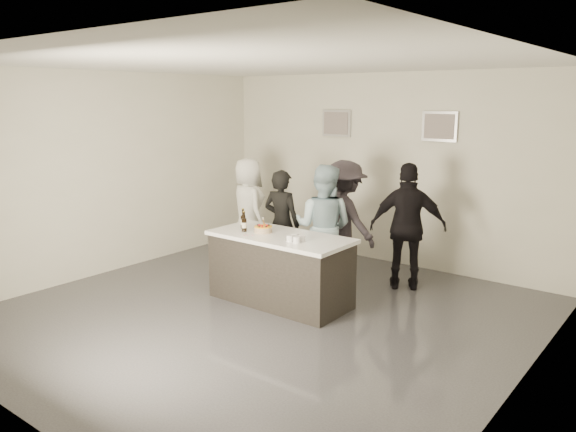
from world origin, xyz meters
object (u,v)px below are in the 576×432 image
object	(u,v)px
cake	(263,230)
beer_bottle_a	(243,219)
person_guest_back	(344,219)
person_main_blue	(323,227)
person_main_black	(282,224)
bar_counter	(280,269)
beer_bottle_b	(244,222)
person_guest_right	(408,227)
person_guest_left	(248,208)

from	to	relation	value
cake	beer_bottle_a	xyz separation A→B (m)	(-0.37, 0.02, 0.09)
beer_bottle_a	person_guest_back	xyz separation A→B (m)	(0.69, 1.43, -0.16)
person_main_blue	person_guest_back	xyz separation A→B (m)	(-0.02, 0.57, 0.00)
cake	beer_bottle_a	distance (m)	0.38
person_main_black	person_guest_back	xyz separation A→B (m)	(0.74, 0.53, 0.07)
bar_counter	person_main_blue	distance (m)	0.95
beer_bottle_b	person_guest_right	xyz separation A→B (m)	(1.53, 1.65, -0.15)
person_guest_left	person_guest_back	size ratio (longest dim) A/B	0.96
beer_bottle_b	person_main_blue	world-z (taller)	person_main_blue
cake	person_main_black	xyz separation A→B (m)	(-0.42, 0.91, -0.14)
beer_bottle_b	person_guest_back	size ratio (longest dim) A/B	0.15
person_guest_left	person_guest_back	xyz separation A→B (m)	(1.79, 0.10, 0.04)
person_guest_back	person_guest_left	bearing A→B (deg)	18.09
person_main_black	person_guest_right	distance (m)	1.83
person_main_blue	person_guest_right	world-z (taller)	person_guest_right
cake	person_main_black	bearing A→B (deg)	114.70
beer_bottle_a	person_main_black	size ratio (longest dim) A/B	0.16
beer_bottle_a	person_guest_right	size ratio (longest dim) A/B	0.15
person_guest_right	person_guest_back	size ratio (longest dim) A/B	1.01
bar_counter	person_guest_back	size ratio (longest dim) A/B	1.07
beer_bottle_a	person_guest_right	xyz separation A→B (m)	(1.67, 1.52, -0.15)
beer_bottle_b	person_main_black	bearing A→B (deg)	100.56
bar_counter	person_guest_right	world-z (taller)	person_guest_right
person_guest_right	person_guest_back	bearing A→B (deg)	-22.90
beer_bottle_b	person_main_blue	bearing A→B (deg)	59.75
person_main_black	person_main_blue	size ratio (longest dim) A/B	0.92
bar_counter	beer_bottle_b	size ratio (longest dim) A/B	7.15
cake	person_guest_back	world-z (taller)	person_guest_back
person_main_blue	person_guest_left	distance (m)	1.87
beer_bottle_a	bar_counter	bearing A→B (deg)	0.48
beer_bottle_b	person_main_black	xyz separation A→B (m)	(-0.19, 1.03, -0.23)
bar_counter	person_guest_right	size ratio (longest dim) A/B	1.06
cake	person_main_blue	xyz separation A→B (m)	(0.35, 0.87, -0.07)
cake	person_main_black	distance (m)	1.01
bar_counter	person_guest_left	bearing A→B (deg)	142.66
bar_counter	person_guest_right	distance (m)	1.88
cake	person_main_blue	size ratio (longest dim) A/B	0.14
beer_bottle_a	cake	bearing A→B (deg)	-2.74
cake	beer_bottle_a	bearing A→B (deg)	177.26
bar_counter	person_main_black	bearing A→B (deg)	127.55
bar_counter	cake	size ratio (longest dim) A/B	7.94
beer_bottle_b	person_guest_back	xyz separation A→B (m)	(0.55, 1.56, -0.16)
cake	person_main_black	world-z (taller)	person_main_black
beer_bottle_a	beer_bottle_b	bearing A→B (deg)	-43.60
beer_bottle_b	person_guest_left	xyz separation A→B (m)	(-1.24, 1.46, -0.20)
beer_bottle_b	person_main_black	size ratio (longest dim) A/B	0.16
person_main_black	person_main_blue	xyz separation A→B (m)	(0.77, -0.04, 0.07)
person_main_black	person_guest_right	xyz separation A→B (m)	(1.72, 0.62, 0.08)
person_main_black	bar_counter	bearing A→B (deg)	120.83
bar_counter	person_guest_right	bearing A→B (deg)	55.56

